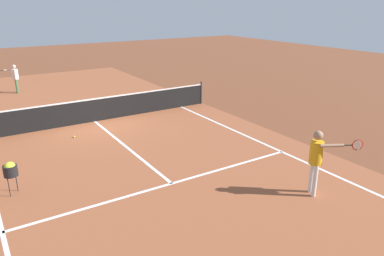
# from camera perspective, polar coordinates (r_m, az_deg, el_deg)

# --- Properties ---
(ground_plane) EXTENTS (60.00, 60.00, 0.00)m
(ground_plane) POSITION_cam_1_polar(r_m,az_deg,el_deg) (15.42, -14.94, 0.99)
(ground_plane) COLOR brown
(court_surface_inbounds) EXTENTS (10.62, 24.40, 0.00)m
(court_surface_inbounds) POSITION_cam_1_polar(r_m,az_deg,el_deg) (15.42, -14.94, 1.00)
(court_surface_inbounds) COLOR #9E5433
(court_surface_inbounds) RESTS_ON ground_plane
(line_sideline_left) EXTENTS (0.10, 11.89, 0.01)m
(line_sideline_left) POSITION_cam_1_polar(r_m,az_deg,el_deg) (9.36, -27.83, -12.85)
(line_sideline_left) COLOR white
(line_sideline_left) RESTS_ON ground_plane
(line_sideline_right) EXTENTS (0.10, 11.89, 0.01)m
(line_sideline_right) POSITION_cam_1_polar(r_m,az_deg,el_deg) (12.54, 12.36, -2.96)
(line_sideline_right) COLOR white
(line_sideline_right) RESTS_ON ground_plane
(line_service_near) EXTENTS (8.22, 0.10, 0.01)m
(line_service_near) POSITION_cam_1_polar(r_m,az_deg,el_deg) (9.92, -3.20, -8.64)
(line_service_near) COLOR white
(line_service_near) RESTS_ON ground_plane
(line_center_service) EXTENTS (0.10, 6.40, 0.01)m
(line_center_service) POSITION_cam_1_polar(r_m,az_deg,el_deg) (12.56, -10.38, -2.78)
(line_center_service) COLOR white
(line_center_service) RESTS_ON ground_plane
(net) EXTENTS (10.55, 0.09, 1.07)m
(net) POSITION_cam_1_polar(r_m,az_deg,el_deg) (15.28, -15.10, 2.75)
(net) COLOR #33383D
(net) RESTS_ON ground_plane
(player_near) EXTENTS (1.02, 0.88, 1.70)m
(player_near) POSITION_cam_1_polar(r_m,az_deg,el_deg) (9.45, 18.96, -4.08)
(player_near) COLOR white
(player_near) RESTS_ON ground_plane
(player_far) EXTENTS (1.11, 0.65, 1.51)m
(player_far) POSITION_cam_1_polar(r_m,az_deg,el_deg) (21.67, -25.96, 7.36)
(player_far) COLOR #3F7247
(player_far) RESTS_ON ground_plane
(ball_hopper) EXTENTS (0.34, 0.34, 0.87)m
(ball_hopper) POSITION_cam_1_polar(r_m,az_deg,el_deg) (10.17, -26.53, -5.82)
(ball_hopper) COLOR black
(ball_hopper) RESTS_ON ground_plane
(tennis_ball_near_net) EXTENTS (0.07, 0.07, 0.07)m
(tennis_ball_near_net) POSITION_cam_1_polar(r_m,az_deg,el_deg) (13.78, -17.92, -1.30)
(tennis_ball_near_net) COLOR #CCE033
(tennis_ball_near_net) RESTS_ON ground_plane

